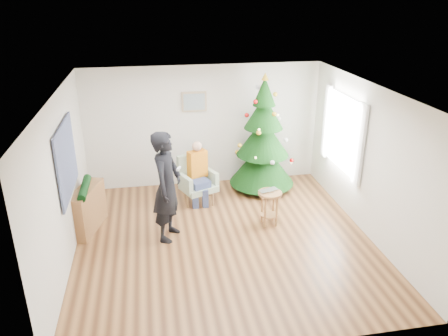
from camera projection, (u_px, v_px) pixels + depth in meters
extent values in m
plane|color=brown|center=(224.00, 240.00, 7.54)|extent=(5.00, 5.00, 0.00)
plane|color=white|center=(224.00, 91.00, 6.55)|extent=(5.00, 5.00, 0.00)
plane|color=silver|center=(204.00, 126.00, 9.32)|extent=(5.00, 0.00, 5.00)
plane|color=silver|center=(265.00, 258.00, 4.77)|extent=(5.00, 0.00, 5.00)
plane|color=silver|center=(63.00, 182.00, 6.64)|extent=(0.00, 5.00, 5.00)
plane|color=silver|center=(368.00, 161.00, 7.45)|extent=(0.00, 5.00, 5.00)
cube|color=white|center=(343.00, 132.00, 8.28)|extent=(0.04, 1.30, 1.40)
cube|color=white|center=(360.00, 145.00, 7.59)|extent=(0.05, 0.25, 1.50)
cube|color=white|center=(326.00, 121.00, 8.95)|extent=(0.05, 0.25, 1.50)
cylinder|color=#3F2816|center=(261.00, 181.00, 9.47)|extent=(0.11, 0.11, 0.32)
cone|color=black|center=(262.00, 163.00, 9.31)|extent=(1.38, 1.38, 0.90)
cone|color=black|center=(263.00, 137.00, 9.09)|extent=(1.10, 1.10, 0.80)
cone|color=black|center=(264.00, 112.00, 8.88)|extent=(0.81, 0.81, 0.69)
cone|color=black|center=(265.00, 91.00, 8.72)|extent=(0.47, 0.47, 0.58)
cone|color=gold|center=(265.00, 76.00, 8.61)|extent=(0.15, 0.15, 0.15)
cylinder|color=brown|center=(270.00, 193.00, 7.83)|extent=(0.43, 0.43, 0.04)
cylinder|color=brown|center=(269.00, 214.00, 7.99)|extent=(0.32, 0.32, 0.02)
imported|color=silver|center=(270.00, 191.00, 7.81)|extent=(0.41, 0.33, 0.03)
cube|color=#94A888|center=(199.00, 187.00, 8.79)|extent=(0.80, 0.78, 0.12)
cube|color=#94A888|center=(192.00, 167.00, 8.87)|extent=(0.62, 0.34, 0.60)
cube|color=#94A888|center=(185.00, 183.00, 8.58)|extent=(0.27, 0.49, 0.30)
cube|color=#94A888|center=(211.00, 177.00, 8.87)|extent=(0.27, 0.49, 0.30)
cube|color=navy|center=(199.00, 183.00, 8.67)|extent=(0.47, 0.48, 0.14)
cube|color=#C26B12|center=(197.00, 164.00, 8.73)|extent=(0.42, 0.33, 0.55)
sphere|color=tan|center=(197.00, 146.00, 8.57)|extent=(0.20, 0.20, 0.20)
imported|color=black|center=(167.00, 187.00, 7.29)|extent=(0.70, 0.83, 1.93)
cube|color=white|center=(179.00, 169.00, 7.18)|extent=(0.08, 0.13, 0.04)
cube|color=brown|center=(87.00, 209.00, 7.74)|extent=(0.58, 1.04, 0.80)
cylinder|color=black|center=(85.00, 188.00, 7.58)|extent=(0.14, 0.90, 0.14)
cube|color=black|center=(66.00, 160.00, 6.82)|extent=(0.03, 1.50, 1.15)
cube|color=tan|center=(194.00, 102.00, 9.05)|extent=(0.52, 0.03, 0.42)
cube|color=gray|center=(194.00, 102.00, 9.03)|extent=(0.44, 0.02, 0.34)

